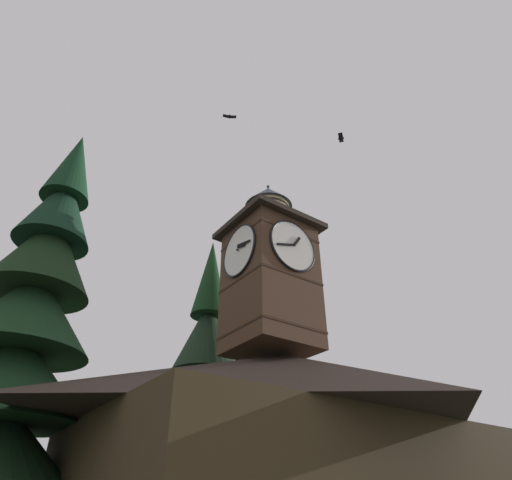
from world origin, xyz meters
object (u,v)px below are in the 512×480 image
object	(u,v)px
pine_tree_behind	(203,407)
clock_tower	(270,270)
flying_bird_high	(230,117)
moon	(139,409)
building_main	(286,452)
flying_bird_low	(341,138)
pine_tree_aside	(20,342)

from	to	relation	value
pine_tree_behind	clock_tower	bearing A→B (deg)	96.00
flying_bird_high	moon	bearing A→B (deg)	-107.46
building_main	flying_bird_low	xyz separation A→B (m)	(-0.62, 4.05, 12.78)
moon	flying_bird_high	size ratio (longest dim) A/B	2.05
building_main	pine_tree_aside	size ratio (longest dim) A/B	0.85
moon	flying_bird_high	distance (m)	43.76
building_main	moon	xyz separation A→B (m)	(-10.07, -41.46, 9.08)
moon	pine_tree_aside	bearing A→B (deg)	63.14
building_main	pine_tree_aside	world-z (taller)	pine_tree_aside
clock_tower	flying_bird_high	xyz separation A→B (m)	(2.39, -0.12, 8.56)
building_main	clock_tower	size ratio (longest dim) A/B	1.69
pine_tree_behind	moon	world-z (taller)	pine_tree_behind
pine_tree_aside	moon	bearing A→B (deg)	-116.86
building_main	clock_tower	bearing A→B (deg)	-11.76
building_main	clock_tower	distance (m)	7.35
moon	flying_bird_low	xyz separation A→B (m)	(9.45, 45.51, 3.70)
pine_tree_aside	moon	world-z (taller)	pine_tree_aside
flying_bird_high	building_main	bearing A→B (deg)	175.65
flying_bird_high	flying_bird_low	distance (m)	6.35
building_main	pine_tree_behind	bearing A→B (deg)	-78.11
clock_tower	pine_tree_aside	distance (m)	10.10
building_main	pine_tree_aside	xyz separation A→B (m)	(9.06, -3.68, 3.33)
flying_bird_low	flying_bird_high	bearing A→B (deg)	-50.53
building_main	pine_tree_behind	size ratio (longest dim) A/B	1.00
clock_tower	pine_tree_behind	distance (m)	6.88
moon	building_main	bearing A→B (deg)	76.34
pine_tree_aside	flying_bird_low	xyz separation A→B (m)	(-9.68, 7.73, 9.46)
pine_tree_aside	moon	distance (m)	42.74
building_main	flying_bird_low	size ratio (longest dim) A/B	24.61
moon	flying_bird_high	bearing A→B (deg)	72.54
flying_bird_high	pine_tree_aside	bearing A→B (deg)	-29.29
building_main	moon	world-z (taller)	moon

